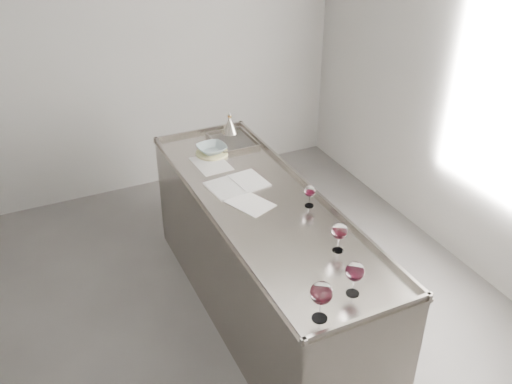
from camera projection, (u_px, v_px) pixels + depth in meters
name	position (u px, v px, depth m)	size (l,w,h in m)	color
room_shell	(205.00, 178.00, 3.06)	(4.54, 5.04, 2.84)	#4A4846
counter	(263.00, 260.00, 3.95)	(0.77, 2.42, 0.97)	gray
wine_glass_left	(321.00, 294.00, 2.71)	(0.11, 0.11, 0.22)	white
wine_glass_middle	(355.00, 272.00, 2.88)	(0.10, 0.10, 0.20)	white
wine_glass_right	(339.00, 232.00, 3.20)	(0.09, 0.09, 0.18)	white
wine_glass_small	(310.00, 192.00, 3.63)	(0.07, 0.07, 0.15)	white
notebook	(237.00, 184.00, 3.91)	(0.42, 0.31, 0.02)	white
loose_paper_top	(211.00, 164.00, 4.17)	(0.23, 0.32, 0.00)	silver
loose_paper_under	(250.00, 203.00, 3.70)	(0.20, 0.29, 0.00)	white
trivet	(212.00, 153.00, 4.30)	(0.24, 0.24, 0.02)	#D1C987
ceramic_bowl	(212.00, 149.00, 4.28)	(0.21, 0.21, 0.05)	#91A5A8
wine_funnel	(230.00, 126.00, 4.60)	(0.13, 0.13, 0.19)	#A9A397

